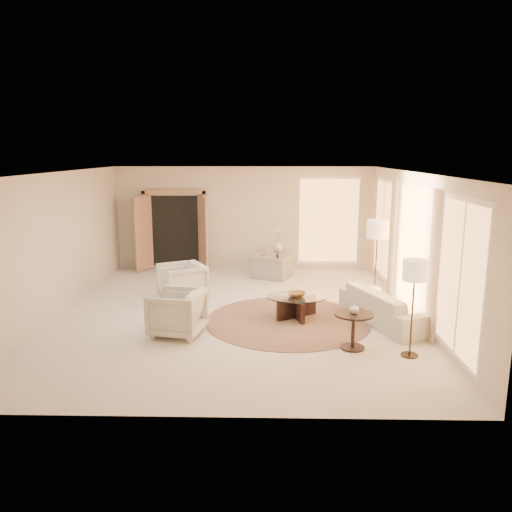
{
  "coord_description": "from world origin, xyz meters",
  "views": [
    {
      "loc": [
        0.63,
        -9.55,
        3.18
      ],
      "look_at": [
        0.4,
        0.4,
        1.1
      ],
      "focal_mm": 35.0,
      "sensor_mm": 36.0,
      "label": 1
    }
  ],
  "objects_px": {
    "end_table": "(353,324)",
    "end_vase": "(354,309)",
    "accent_chair": "(271,262)",
    "side_vase": "(278,246)",
    "floor_lamp_near": "(378,233)",
    "bowl": "(297,294)",
    "coffee_table": "(297,304)",
    "sofa": "(387,306)",
    "side_table": "(277,260)",
    "armchair_left": "(182,281)",
    "floor_lamp_far": "(415,275)",
    "armchair_right": "(177,311)"
  },
  "relations": [
    {
      "from": "side_table",
      "to": "floor_lamp_near",
      "type": "distance_m",
      "value": 3.61
    },
    {
      "from": "side_table",
      "to": "armchair_right",
      "type": "bearing_deg",
      "value": -112.08
    },
    {
      "from": "sofa",
      "to": "floor_lamp_near",
      "type": "bearing_deg",
      "value": -20.92
    },
    {
      "from": "coffee_table",
      "to": "side_vase",
      "type": "relative_size",
      "value": 5.63
    },
    {
      "from": "coffee_table",
      "to": "side_vase",
      "type": "height_order",
      "value": "side_vase"
    },
    {
      "from": "accent_chair",
      "to": "side_vase",
      "type": "relative_size",
      "value": 3.42
    },
    {
      "from": "coffee_table",
      "to": "side_table",
      "type": "bearing_deg",
      "value": 94.75
    },
    {
      "from": "coffee_table",
      "to": "floor_lamp_far",
      "type": "bearing_deg",
      "value": -47.13
    },
    {
      "from": "side_vase",
      "to": "coffee_table",
      "type": "bearing_deg",
      "value": -85.25
    },
    {
      "from": "accent_chair",
      "to": "floor_lamp_near",
      "type": "height_order",
      "value": "floor_lamp_near"
    },
    {
      "from": "armchair_left",
      "to": "bowl",
      "type": "distance_m",
      "value": 2.62
    },
    {
      "from": "floor_lamp_near",
      "to": "side_table",
      "type": "bearing_deg",
      "value": 125.81
    },
    {
      "from": "accent_chair",
      "to": "end_table",
      "type": "distance_m",
      "value": 4.87
    },
    {
      "from": "end_table",
      "to": "end_vase",
      "type": "distance_m",
      "value": 0.27
    },
    {
      "from": "armchair_left",
      "to": "side_vase",
      "type": "height_order",
      "value": "armchair_left"
    },
    {
      "from": "end_table",
      "to": "armchair_left",
      "type": "bearing_deg",
      "value": 141.75
    },
    {
      "from": "side_table",
      "to": "end_table",
      "type": "bearing_deg",
      "value": -77.56
    },
    {
      "from": "floor_lamp_far",
      "to": "bowl",
      "type": "height_order",
      "value": "floor_lamp_far"
    },
    {
      "from": "floor_lamp_near",
      "to": "armchair_left",
      "type": "bearing_deg",
      "value": 177.8
    },
    {
      "from": "side_table",
      "to": "floor_lamp_far",
      "type": "xyz_separation_m",
      "value": [
        2.0,
        -5.46,
        0.96
      ]
    },
    {
      "from": "armchair_left",
      "to": "side_vase",
      "type": "distance_m",
      "value": 3.37
    },
    {
      "from": "accent_chair",
      "to": "side_table",
      "type": "distance_m",
      "value": 0.51
    },
    {
      "from": "armchair_left",
      "to": "side_vase",
      "type": "bearing_deg",
      "value": 112.75
    },
    {
      "from": "sofa",
      "to": "side_table",
      "type": "relative_size",
      "value": 3.54
    },
    {
      "from": "side_vase",
      "to": "armchair_right",
      "type": "bearing_deg",
      "value": -112.08
    },
    {
      "from": "floor_lamp_near",
      "to": "side_vase",
      "type": "height_order",
      "value": "floor_lamp_near"
    },
    {
      "from": "armchair_left",
      "to": "coffee_table",
      "type": "bearing_deg",
      "value": 38.63
    },
    {
      "from": "armchair_right",
      "to": "side_table",
      "type": "relative_size",
      "value": 1.44
    },
    {
      "from": "armchair_right",
      "to": "bowl",
      "type": "bearing_deg",
      "value": 125.58
    },
    {
      "from": "end_table",
      "to": "floor_lamp_far",
      "type": "bearing_deg",
      "value": -18.75
    },
    {
      "from": "coffee_table",
      "to": "end_table",
      "type": "height_order",
      "value": "end_table"
    },
    {
      "from": "coffee_table",
      "to": "floor_lamp_near",
      "type": "bearing_deg",
      "value": 27.08
    },
    {
      "from": "accent_chair",
      "to": "side_vase",
      "type": "xyz_separation_m",
      "value": [
        0.18,
        0.48,
        0.33
      ]
    },
    {
      "from": "bowl",
      "to": "side_vase",
      "type": "bearing_deg",
      "value": 94.75
    },
    {
      "from": "floor_lamp_far",
      "to": "accent_chair",
      "type": "bearing_deg",
      "value": 113.58
    },
    {
      "from": "armchair_right",
      "to": "floor_lamp_near",
      "type": "distance_m",
      "value": 4.41
    },
    {
      "from": "coffee_table",
      "to": "end_table",
      "type": "relative_size",
      "value": 2.42
    },
    {
      "from": "floor_lamp_near",
      "to": "side_vase",
      "type": "xyz_separation_m",
      "value": [
        -2.0,
        2.77,
        -0.8
      ]
    },
    {
      "from": "sofa",
      "to": "armchair_left",
      "type": "bearing_deg",
      "value": 52.06
    },
    {
      "from": "floor_lamp_near",
      "to": "end_vase",
      "type": "relative_size",
      "value": 10.72
    },
    {
      "from": "end_table",
      "to": "end_vase",
      "type": "bearing_deg",
      "value": 0.0
    },
    {
      "from": "coffee_table",
      "to": "floor_lamp_near",
      "type": "distance_m",
      "value": 2.29
    },
    {
      "from": "accent_chair",
      "to": "end_table",
      "type": "bearing_deg",
      "value": 127.03
    },
    {
      "from": "sofa",
      "to": "side_table",
      "type": "height_order",
      "value": "sofa"
    },
    {
      "from": "floor_lamp_near",
      "to": "bowl",
      "type": "distance_m",
      "value": 2.18
    },
    {
      "from": "floor_lamp_near",
      "to": "floor_lamp_far",
      "type": "height_order",
      "value": "floor_lamp_near"
    },
    {
      "from": "accent_chair",
      "to": "bowl",
      "type": "distance_m",
      "value": 3.19
    },
    {
      "from": "side_table",
      "to": "end_vase",
      "type": "height_order",
      "value": "end_vase"
    },
    {
      "from": "floor_lamp_near",
      "to": "bowl",
      "type": "relative_size",
      "value": 5.33
    },
    {
      "from": "sofa",
      "to": "end_vase",
      "type": "height_order",
      "value": "end_vase"
    }
  ]
}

